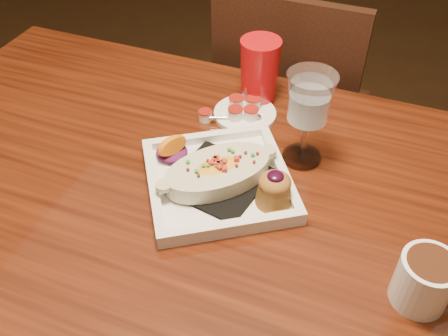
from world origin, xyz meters
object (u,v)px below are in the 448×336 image
(coffee_mug, at_px, (427,279))
(red_tumbler, at_px, (259,71))
(table, at_px, (211,228))
(saucer, at_px, (244,112))
(plate, at_px, (223,177))
(chair_far, at_px, (289,114))
(goblet, at_px, (309,103))

(coffee_mug, bearing_deg, red_tumbler, 111.04)
(table, height_order, saucer, saucer)
(coffee_mug, bearing_deg, saucer, 117.22)
(plate, height_order, saucer, plate)
(saucer, bearing_deg, table, -84.59)
(chair_far, xyz_separation_m, plate, (0.01, -0.60, 0.27))
(coffee_mug, bearing_deg, plate, 139.62)
(coffee_mug, bearing_deg, table, 144.43)
(red_tumbler, bearing_deg, table, -87.33)
(saucer, relative_size, red_tumbler, 0.92)
(chair_far, xyz_separation_m, red_tumbler, (-0.02, -0.29, 0.32))
(chair_far, bearing_deg, table, 90.00)
(red_tumbler, bearing_deg, plate, -84.27)
(plate, relative_size, coffee_mug, 3.09)
(table, distance_m, coffee_mug, 0.43)
(goblet, xyz_separation_m, red_tumbler, (-0.15, 0.17, -0.06))
(table, xyz_separation_m, coffee_mug, (0.39, -0.09, 0.15))
(table, distance_m, red_tumbler, 0.38)
(coffee_mug, bearing_deg, chair_far, 95.78)
(saucer, height_order, red_tumbler, red_tumbler)
(chair_far, bearing_deg, red_tumbler, 86.95)
(chair_far, distance_m, saucer, 0.45)
(goblet, bearing_deg, saucer, 149.84)
(table, relative_size, plate, 4.04)
(chair_far, distance_m, plate, 0.66)
(chair_far, bearing_deg, plate, 91.43)
(coffee_mug, bearing_deg, goblet, 112.31)
(saucer, bearing_deg, coffee_mug, -39.84)
(saucer, bearing_deg, red_tumbler, 83.15)
(table, relative_size, saucer, 10.55)
(plate, bearing_deg, coffee_mug, -50.87)
(plate, relative_size, red_tumbler, 2.41)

